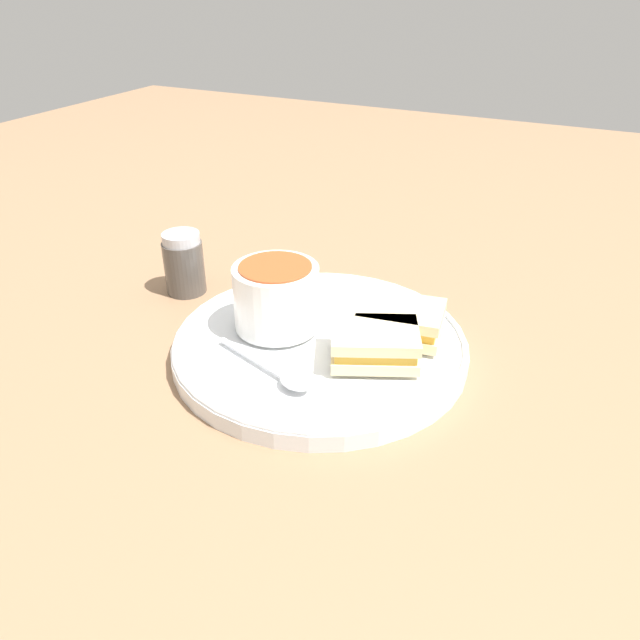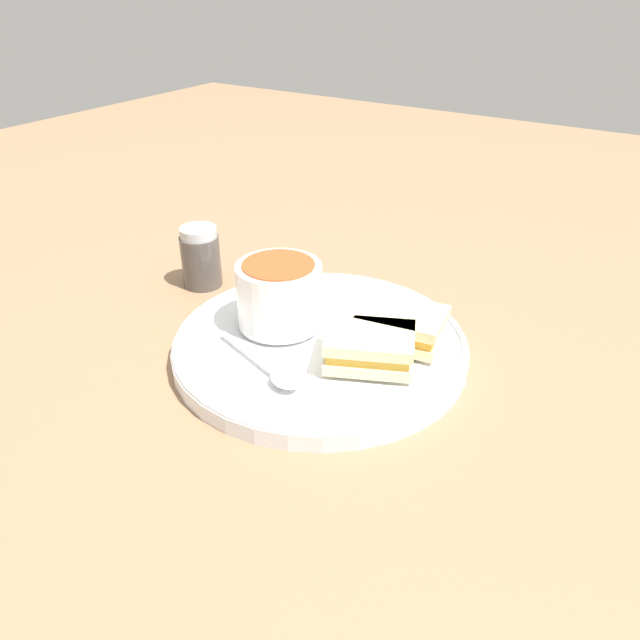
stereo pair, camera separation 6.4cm
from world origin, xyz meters
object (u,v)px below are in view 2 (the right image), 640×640
at_px(sandwich_half_far, 402,325).
at_px(soup_bowl, 279,294).
at_px(spoon, 278,375).
at_px(salt_shaker, 201,257).
at_px(sandwich_half_near, 370,347).

bearing_deg(sandwich_half_far, soup_bowl, 108.38).
distance_m(spoon, salt_shaker, 0.26).
bearing_deg(salt_shaker, soup_bowl, -108.93).
relative_size(sandwich_half_near, salt_shaker, 1.33).
relative_size(spoon, sandwich_half_far, 1.35).
distance_m(sandwich_half_near, salt_shaker, 0.29).
distance_m(spoon, sandwich_half_far, 0.14).
bearing_deg(sandwich_half_near, soup_bowl, 83.78).
bearing_deg(spoon, salt_shaker, 166.36).
xyz_separation_m(sandwich_half_far, salt_shaker, (0.01, 0.29, -0.00)).
xyz_separation_m(spoon, sandwich_half_far, (0.13, -0.07, 0.01)).
bearing_deg(sandwich_half_far, sandwich_half_near, 171.76).
relative_size(soup_bowl, sandwich_half_near, 0.87).
relative_size(sandwich_half_far, salt_shaker, 1.20).
bearing_deg(sandwich_half_near, salt_shaker, 76.22).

